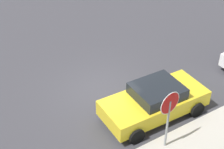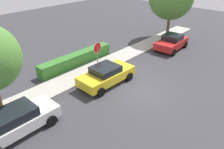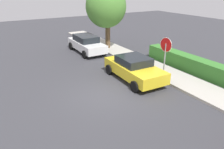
{
  "view_description": "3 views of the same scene",
  "coord_description": "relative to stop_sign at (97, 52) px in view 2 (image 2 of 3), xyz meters",
  "views": [
    {
      "loc": [
        6.04,
        10.42,
        9.37
      ],
      "look_at": [
        -0.1,
        0.6,
        1.22
      ],
      "focal_mm": 55.0,
      "sensor_mm": 36.0,
      "label": 1
    },
    {
      "loc": [
        -10.85,
        -7.1,
        8.09
      ],
      "look_at": [
        -1.05,
        1.79,
        1.0
      ],
      "focal_mm": 35.0,
      "sensor_mm": 36.0,
      "label": 2
    },
    {
      "loc": [
        8.93,
        -4.92,
        5.33
      ],
      "look_at": [
        -0.76,
        0.77,
        0.72
      ],
      "focal_mm": 35.0,
      "sensor_mm": 36.0,
      "label": 3
    }
  ],
  "objects": [
    {
      "name": "stop_sign",
      "position": [
        0.0,
        0.0,
        0.0
      ],
      "size": [
        0.86,
        0.11,
        2.54
      ],
      "color": "gray",
      "rests_on": "ground_plane"
    },
    {
      "name": "sidewalk_curb",
      "position": [
        0.18,
        0.59,
        -1.7
      ],
      "size": [
        32.0,
        2.01,
        0.14
      ],
      "primitive_type": "cube",
      "color": "#B2ADA3",
      "rests_on": "ground_plane"
    },
    {
      "name": "parked_car_white",
      "position": [
        -7.58,
        -1.71,
        -1.02
      ],
      "size": [
        4.4,
        1.94,
        1.44
      ],
      "color": "white",
      "rests_on": "ground_plane"
    },
    {
      "name": "parked_car_red",
      "position": [
        8.48,
        -1.77,
        -1.03
      ],
      "size": [
        4.0,
        2.26,
        1.48
      ],
      "color": "red",
      "rests_on": "ground_plane"
    },
    {
      "name": "ground_plane",
      "position": [
        0.18,
        -4.08,
        -1.77
      ],
      "size": [
        60.0,
        60.0,
        0.0
      ],
      "primitive_type": "plane",
      "color": "#38383D"
    },
    {
      "name": "parked_car_yellow",
      "position": [
        -0.78,
        -1.65,
        -1.04
      ],
      "size": [
        4.32,
        2.16,
        1.41
      ],
      "color": "yellow",
      "rests_on": "ground_plane"
    },
    {
      "name": "front_yard_hedge",
      "position": [
        -0.15,
        2.38,
        -1.27
      ],
      "size": [
        7.14,
        0.9,
        1.0
      ],
      "color": "#387A2D",
      "rests_on": "ground_plane"
    }
  ]
}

